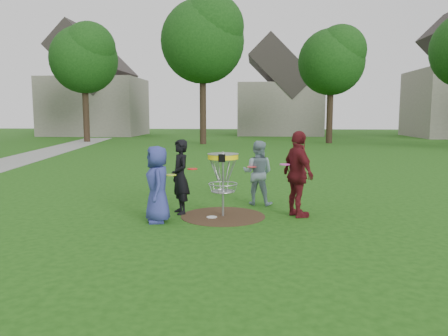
# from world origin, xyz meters

# --- Properties ---
(ground) EXTENTS (100.00, 100.00, 0.00)m
(ground) POSITION_xyz_m (0.00, 0.00, 0.00)
(ground) COLOR #19470F
(ground) RESTS_ON ground
(dirt_patch) EXTENTS (1.80, 1.80, 0.01)m
(dirt_patch) POSITION_xyz_m (0.00, 0.00, 0.00)
(dirt_patch) COLOR #47331E
(dirt_patch) RESTS_ON ground
(player_blue) EXTENTS (0.70, 0.87, 1.54)m
(player_blue) POSITION_xyz_m (-1.28, -0.58, 0.77)
(player_blue) COLOR navy
(player_blue) RESTS_ON ground
(player_black) EXTENTS (0.62, 0.70, 1.62)m
(player_black) POSITION_xyz_m (-0.95, 0.20, 0.81)
(player_black) COLOR black
(player_black) RESTS_ON ground
(player_grey) EXTENTS (0.87, 0.75, 1.54)m
(player_grey) POSITION_xyz_m (0.74, 1.27, 0.77)
(player_grey) COLOR #7C95A0
(player_grey) RESTS_ON ground
(player_maroon) EXTENTS (0.85, 1.16, 1.82)m
(player_maroon) POSITION_xyz_m (1.58, 0.08, 0.91)
(player_maroon) COLOR maroon
(player_maroon) RESTS_ON ground
(disc_on_grass) EXTENTS (0.22, 0.22, 0.02)m
(disc_on_grass) POSITION_xyz_m (-0.23, -0.14, 0.01)
(disc_on_grass) COLOR white
(disc_on_grass) RESTS_ON ground
(disc_golf_basket) EXTENTS (0.66, 0.67, 1.38)m
(disc_golf_basket) POSITION_xyz_m (0.00, -0.00, 1.02)
(disc_golf_basket) COLOR #9EA0A5
(disc_golf_basket) RESTS_ON ground
(held_discs) EXTENTS (2.54, 1.72, 0.19)m
(held_discs) POSITION_xyz_m (0.05, 0.19, 1.00)
(held_discs) COLOR #A6CF17
(held_discs) RESTS_ON ground
(tree_row) EXTENTS (51.20, 17.42, 9.90)m
(tree_row) POSITION_xyz_m (0.44, 20.67, 6.21)
(tree_row) COLOR #38281C
(tree_row) RESTS_ON ground
(house_row) EXTENTS (44.50, 10.65, 11.62)m
(house_row) POSITION_xyz_m (4.78, 33.07, 4.14)
(house_row) COLOR gray
(house_row) RESTS_ON ground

